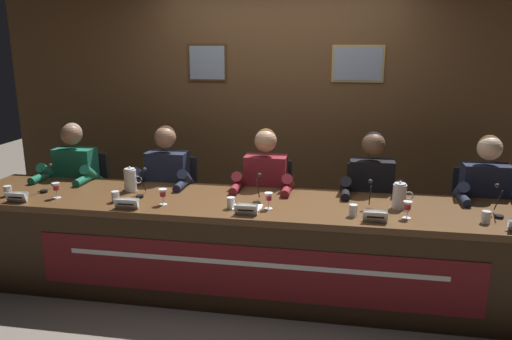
% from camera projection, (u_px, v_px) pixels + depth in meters
% --- Properties ---
extents(ground_plane, '(12.00, 12.00, 0.00)m').
position_uv_depth(ground_plane, '(256.00, 289.00, 4.00)').
color(ground_plane, '#70665B').
extents(wall_back_panelled, '(5.96, 0.14, 2.60)m').
position_uv_depth(wall_back_panelled, '(281.00, 106.00, 5.09)').
color(wall_back_panelled, brown).
rests_on(wall_back_panelled, ground_plane).
extents(conference_table, '(4.76, 0.85, 0.75)m').
position_uv_depth(conference_table, '(253.00, 233.00, 3.75)').
color(conference_table, brown).
rests_on(conference_table, ground_plane).
extents(chair_far_left, '(0.44, 0.44, 0.91)m').
position_uv_depth(chair_far_left, '(86.00, 202.00, 4.76)').
color(chair_far_left, black).
rests_on(chair_far_left, ground_plane).
extents(panelist_far_left, '(0.51, 0.48, 1.24)m').
position_uv_depth(panelist_far_left, '(72.00, 180.00, 4.51)').
color(panelist_far_left, black).
rests_on(panelist_far_left, ground_plane).
extents(nameplate_far_left, '(0.17, 0.06, 0.08)m').
position_uv_depth(nameplate_far_left, '(17.00, 197.00, 3.79)').
color(nameplate_far_left, white).
rests_on(nameplate_far_left, conference_table).
extents(juice_glass_far_left, '(0.06, 0.06, 0.12)m').
position_uv_depth(juice_glass_far_left, '(56.00, 188.00, 3.87)').
color(juice_glass_far_left, white).
rests_on(juice_glass_far_left, conference_table).
extents(water_cup_far_left, '(0.06, 0.06, 0.08)m').
position_uv_depth(water_cup_far_left, '(8.00, 192.00, 3.93)').
color(water_cup_far_left, silver).
rests_on(water_cup_far_left, conference_table).
extents(microphone_far_left, '(0.06, 0.17, 0.22)m').
position_uv_depth(microphone_far_left, '(46.00, 182.00, 4.06)').
color(microphone_far_left, black).
rests_on(microphone_far_left, conference_table).
extents(chair_left, '(0.44, 0.44, 0.91)m').
position_uv_depth(chair_left, '(174.00, 207.00, 4.62)').
color(chair_left, black).
rests_on(chair_left, ground_plane).
extents(panelist_left, '(0.51, 0.48, 1.24)m').
position_uv_depth(panelist_left, '(165.00, 185.00, 4.36)').
color(panelist_left, black).
rests_on(panelist_left, ground_plane).
extents(nameplate_left, '(0.18, 0.06, 0.08)m').
position_uv_depth(nameplate_left, '(127.00, 203.00, 3.63)').
color(nameplate_left, white).
rests_on(nameplate_left, conference_table).
extents(juice_glass_left, '(0.06, 0.06, 0.12)m').
position_uv_depth(juice_glass_left, '(163.00, 194.00, 3.71)').
color(juice_glass_left, white).
rests_on(juice_glass_left, conference_table).
extents(water_cup_left, '(0.06, 0.06, 0.08)m').
position_uv_depth(water_cup_left, '(115.00, 197.00, 3.79)').
color(water_cup_left, silver).
rests_on(water_cup_left, conference_table).
extents(microphone_left, '(0.06, 0.17, 0.22)m').
position_uv_depth(microphone_left, '(141.00, 187.00, 3.92)').
color(microphone_left, black).
rests_on(microphone_left, conference_table).
extents(chair_center, '(0.44, 0.44, 0.91)m').
position_uv_depth(chair_center, '(268.00, 213.00, 4.47)').
color(chair_center, black).
rests_on(chair_center, ground_plane).
extents(panelist_center, '(0.51, 0.48, 1.24)m').
position_uv_depth(panelist_center, '(264.00, 190.00, 4.21)').
color(panelist_center, black).
rests_on(panelist_center, ground_plane).
extents(nameplate_center, '(0.16, 0.06, 0.08)m').
position_uv_depth(nameplate_center, '(246.00, 210.00, 3.50)').
color(nameplate_center, white).
rests_on(nameplate_center, conference_table).
extents(juice_glass_center, '(0.06, 0.06, 0.12)m').
position_uv_depth(juice_glass_center, '(269.00, 198.00, 3.62)').
color(juice_glass_center, white).
rests_on(juice_glass_center, conference_table).
extents(water_cup_center, '(0.06, 0.06, 0.08)m').
position_uv_depth(water_cup_center, '(231.00, 203.00, 3.64)').
color(water_cup_center, silver).
rests_on(water_cup_center, conference_table).
extents(microphone_center, '(0.06, 0.17, 0.22)m').
position_uv_depth(microphone_center, '(258.00, 194.00, 3.75)').
color(microphone_center, black).
rests_on(microphone_center, conference_table).
extents(chair_right, '(0.44, 0.44, 0.91)m').
position_uv_depth(chair_right, '(368.00, 219.00, 4.32)').
color(chair_right, black).
rests_on(chair_right, ground_plane).
extents(panelist_right, '(0.51, 0.48, 1.24)m').
position_uv_depth(panelist_right, '(371.00, 195.00, 4.06)').
color(panelist_right, black).
rests_on(panelist_right, ground_plane).
extents(nameplate_right, '(0.17, 0.06, 0.08)m').
position_uv_depth(nameplate_right, '(375.00, 216.00, 3.36)').
color(nameplate_right, white).
rests_on(nameplate_right, conference_table).
extents(juice_glass_right, '(0.06, 0.06, 0.12)m').
position_uv_depth(juice_glass_right, '(408.00, 207.00, 3.42)').
color(juice_glass_right, white).
rests_on(juice_glass_right, conference_table).
extents(water_cup_right, '(0.06, 0.06, 0.08)m').
position_uv_depth(water_cup_right, '(353.00, 211.00, 3.47)').
color(water_cup_right, silver).
rests_on(water_cup_right, conference_table).
extents(microphone_right, '(0.06, 0.17, 0.22)m').
position_uv_depth(microphone_right, '(370.00, 201.00, 3.58)').
color(microphone_right, black).
rests_on(microphone_right, conference_table).
extents(chair_far_right, '(0.44, 0.44, 0.91)m').
position_uv_depth(chair_far_right, '(476.00, 225.00, 4.17)').
color(chair_far_right, black).
rests_on(chair_far_right, ground_plane).
extents(panelist_far_right, '(0.51, 0.48, 1.24)m').
position_uv_depth(panelist_far_right, '(486.00, 201.00, 3.91)').
color(panelist_far_right, black).
rests_on(panelist_far_right, ground_plane).
extents(water_cup_far_right, '(0.06, 0.06, 0.08)m').
position_uv_depth(water_cup_far_right, '(486.00, 218.00, 3.34)').
color(water_cup_far_right, silver).
rests_on(water_cup_far_right, conference_table).
extents(microphone_far_right, '(0.06, 0.17, 0.22)m').
position_uv_depth(microphone_far_right, '(498.00, 206.00, 3.46)').
color(microphone_far_right, black).
rests_on(microphone_far_right, conference_table).
extents(water_pitcher_left_side, '(0.15, 0.10, 0.21)m').
position_uv_depth(water_pitcher_left_side, '(130.00, 180.00, 4.06)').
color(water_pitcher_left_side, silver).
rests_on(water_pitcher_left_side, conference_table).
extents(water_pitcher_right_side, '(0.15, 0.10, 0.21)m').
position_uv_depth(water_pitcher_right_side, '(400.00, 196.00, 3.63)').
color(water_pitcher_right_side, silver).
rests_on(water_pitcher_right_side, conference_table).
extents(document_stack_center, '(0.21, 0.15, 0.01)m').
position_uv_depth(document_stack_center, '(248.00, 207.00, 3.65)').
color(document_stack_center, white).
rests_on(document_stack_center, conference_table).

